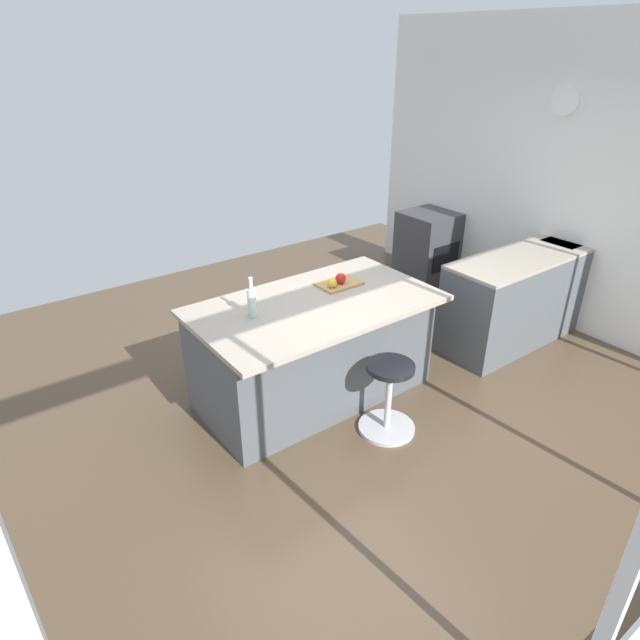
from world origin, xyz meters
name	(u,v)px	position (x,y,z in m)	size (l,w,h in m)	color
ground_plane	(352,399)	(0.00, 0.00, 0.00)	(7.08, 7.08, 0.00)	brown
interior_partition_left	(569,179)	(-2.72, 0.00, 1.48)	(0.15, 4.96, 2.96)	silver
sink_cabinet	(542,288)	(-2.38, 0.14, 0.45)	(2.46, 0.60, 1.17)	#4C5156
oven_range	(427,247)	(-2.37, -1.44, 0.43)	(0.60, 0.61, 0.86)	#38383D
kitchen_island	(313,348)	(0.22, -0.27, 0.45)	(1.93, 1.11, 0.88)	#4C5156
stool_by_window	(388,400)	(0.04, 0.46, 0.28)	(0.44, 0.44, 0.59)	#B7B7BC
cutting_board	(339,284)	(-0.14, -0.38, 0.89)	(0.36, 0.24, 0.02)	tan
apple_red	(341,278)	(-0.14, -0.36, 0.95)	(0.09, 0.09, 0.09)	red
apple_yellow	(332,283)	(-0.03, -0.34, 0.94)	(0.08, 0.08, 0.08)	gold
water_bottle	(252,302)	(0.73, -0.31, 1.01)	(0.06, 0.06, 0.31)	silver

